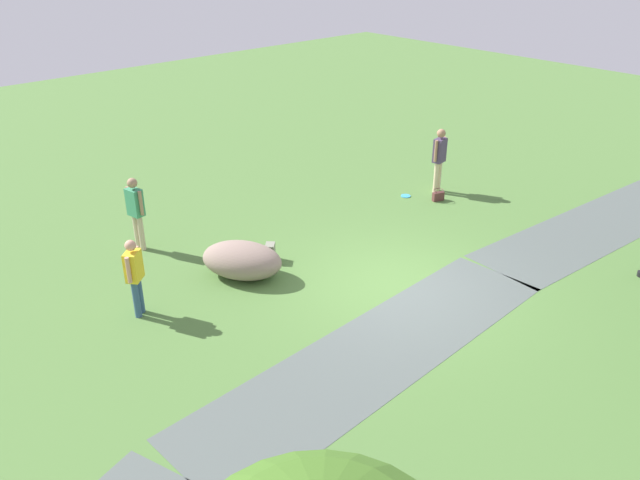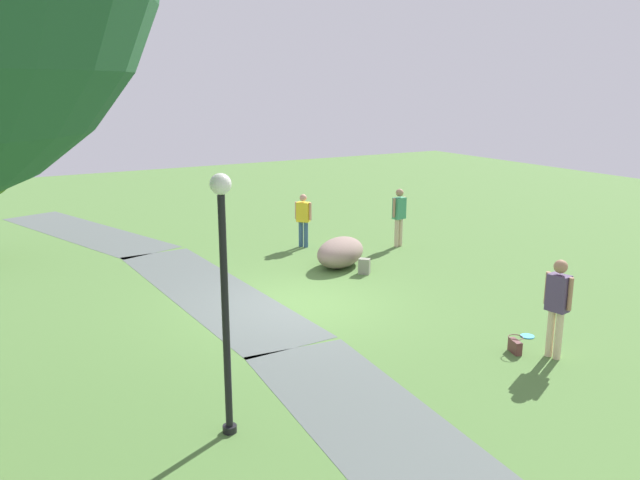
{
  "view_description": "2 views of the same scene",
  "coord_description": "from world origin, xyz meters",
  "px_view_note": "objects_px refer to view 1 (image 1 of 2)",
  "views": [
    {
      "loc": [
        8.82,
        7.32,
        6.76
      ],
      "look_at": [
        1.27,
        -0.96,
        1.13
      ],
      "focal_mm": 35.68,
      "sensor_mm": 36.0,
      "label": 1
    },
    {
      "loc": [
        -11.76,
        6.2,
        4.75
      ],
      "look_at": [
        1.41,
        -1.41,
        1.01
      ],
      "focal_mm": 35.98,
      "sensor_mm": 36.0,
      "label": 2
    }
  ],
  "objects_px": {
    "woman_with_handbag": "(439,156)",
    "passerby_on_path": "(134,273)",
    "man_near_boulder": "(136,208)",
    "handbag_on_grass": "(438,196)",
    "backpack_by_boulder": "(270,252)",
    "lawn_boulder": "(242,260)",
    "frisbee_on_grass": "(406,196)"
  },
  "relations": [
    {
      "from": "man_near_boulder",
      "to": "handbag_on_grass",
      "type": "relative_size",
      "value": 5.04
    },
    {
      "from": "man_near_boulder",
      "to": "lawn_boulder",
      "type": "bearing_deg",
      "value": 110.25
    },
    {
      "from": "woman_with_handbag",
      "to": "man_near_boulder",
      "type": "xyz_separation_m",
      "value": [
        7.79,
        -2.41,
        -0.05
      ]
    },
    {
      "from": "passerby_on_path",
      "to": "handbag_on_grass",
      "type": "distance_m",
      "value": 8.7
    },
    {
      "from": "lawn_boulder",
      "to": "handbag_on_grass",
      "type": "xyz_separation_m",
      "value": [
        -6.34,
        0.22,
        -0.25
      ]
    },
    {
      "from": "woman_with_handbag",
      "to": "frisbee_on_grass",
      "type": "bearing_deg",
      "value": -21.2
    },
    {
      "from": "backpack_by_boulder",
      "to": "frisbee_on_grass",
      "type": "xyz_separation_m",
      "value": [
        -5.05,
        -0.38,
        -0.18
      ]
    },
    {
      "from": "handbag_on_grass",
      "to": "backpack_by_boulder",
      "type": "relative_size",
      "value": 0.86
    },
    {
      "from": "man_near_boulder",
      "to": "passerby_on_path",
      "type": "height_order",
      "value": "man_near_boulder"
    },
    {
      "from": "woman_with_handbag",
      "to": "passerby_on_path",
      "type": "height_order",
      "value": "woman_with_handbag"
    },
    {
      "from": "handbag_on_grass",
      "to": "man_near_boulder",
      "type": "bearing_deg",
      "value": -21.29
    },
    {
      "from": "man_near_boulder",
      "to": "backpack_by_boulder",
      "type": "distance_m",
      "value": 3.17
    },
    {
      "from": "passerby_on_path",
      "to": "handbag_on_grass",
      "type": "height_order",
      "value": "passerby_on_path"
    },
    {
      "from": "passerby_on_path",
      "to": "handbag_on_grass",
      "type": "bearing_deg",
      "value": 177.58
    },
    {
      "from": "lawn_boulder",
      "to": "frisbee_on_grass",
      "type": "xyz_separation_m",
      "value": [
        -5.92,
        -0.56,
        -0.38
      ]
    },
    {
      "from": "lawn_boulder",
      "to": "handbag_on_grass",
      "type": "bearing_deg",
      "value": 178.03
    },
    {
      "from": "woman_with_handbag",
      "to": "passerby_on_path",
      "type": "relative_size",
      "value": 1.13
    },
    {
      "from": "lawn_boulder",
      "to": "woman_with_handbag",
      "type": "distance_m",
      "value": 6.85
    },
    {
      "from": "woman_with_handbag",
      "to": "man_near_boulder",
      "type": "bearing_deg",
      "value": -17.22
    },
    {
      "from": "backpack_by_boulder",
      "to": "lawn_boulder",
      "type": "bearing_deg",
      "value": 11.66
    },
    {
      "from": "woman_with_handbag",
      "to": "passerby_on_path",
      "type": "xyz_separation_m",
      "value": [
        9.13,
        0.07,
        -0.14
      ]
    },
    {
      "from": "backpack_by_boulder",
      "to": "frisbee_on_grass",
      "type": "relative_size",
      "value": 1.52
    },
    {
      "from": "lawn_boulder",
      "to": "backpack_by_boulder",
      "type": "height_order",
      "value": "lawn_boulder"
    },
    {
      "from": "man_near_boulder",
      "to": "frisbee_on_grass",
      "type": "bearing_deg",
      "value": 163.31
    },
    {
      "from": "backpack_by_boulder",
      "to": "frisbee_on_grass",
      "type": "distance_m",
      "value": 5.07
    },
    {
      "from": "backpack_by_boulder",
      "to": "frisbee_on_grass",
      "type": "height_order",
      "value": "backpack_by_boulder"
    },
    {
      "from": "man_near_boulder",
      "to": "handbag_on_grass",
      "type": "height_order",
      "value": "man_near_boulder"
    },
    {
      "from": "passerby_on_path",
      "to": "backpack_by_boulder",
      "type": "height_order",
      "value": "passerby_on_path"
    },
    {
      "from": "lawn_boulder",
      "to": "woman_with_handbag",
      "type": "relative_size",
      "value": 1.13
    },
    {
      "from": "passerby_on_path",
      "to": "backpack_by_boulder",
      "type": "relative_size",
      "value": 3.97
    },
    {
      "from": "handbag_on_grass",
      "to": "frisbee_on_grass",
      "type": "bearing_deg",
      "value": -61.95
    },
    {
      "from": "lawn_boulder",
      "to": "man_near_boulder",
      "type": "bearing_deg",
      "value": -69.75
    }
  ]
}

